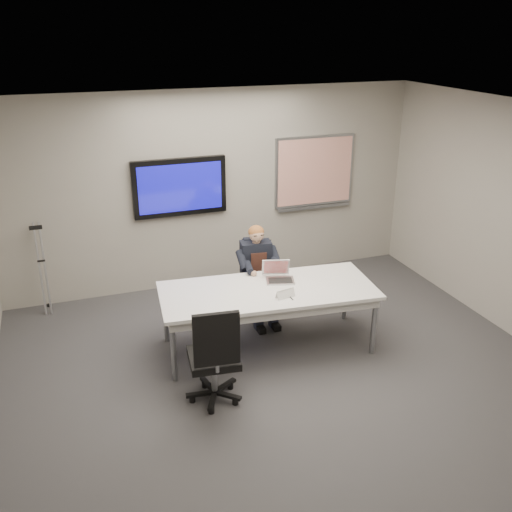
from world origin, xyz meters
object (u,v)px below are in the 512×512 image
object	(u,v)px
office_chair_far	(255,291)
seated_person	(260,284)
office_chair_near	(215,373)
laptop	(278,275)
conference_table	(268,296)

from	to	relation	value
office_chair_far	seated_person	world-z (taller)	seated_person
office_chair_near	seated_person	size ratio (longest dim) A/B	0.89
office_chair_near	seated_person	distance (m)	1.82
office_chair_far	office_chair_near	world-z (taller)	office_chair_near
laptop	office_chair_near	bearing A→B (deg)	-120.14
office_chair_near	office_chair_far	bearing A→B (deg)	-114.71
office_chair_far	office_chair_near	distance (m)	2.01
office_chair_far	laptop	xyz separation A→B (m)	(0.05, -0.69, 0.52)
office_chair_far	laptop	bearing A→B (deg)	-62.12
seated_person	laptop	world-z (taller)	seated_person
conference_table	seated_person	world-z (taller)	seated_person
office_chair_far	laptop	world-z (taller)	laptop
office_chair_far	laptop	size ratio (longest dim) A/B	2.49
laptop	office_chair_far	bearing A→B (deg)	110.21
conference_table	office_chair_near	size ratio (longest dim) A/B	2.30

